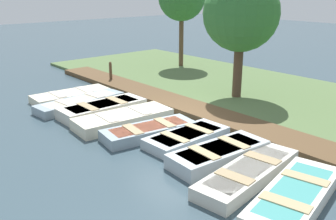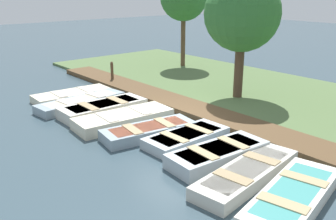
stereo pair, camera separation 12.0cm
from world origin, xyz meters
The scene contains 14 objects.
ground_plane centered at (0.00, 0.00, 0.00)m, with size 80.00×80.00×0.00m, color #384C56.
shore_bank centered at (-5.00, 0.00, 0.07)m, with size 8.00×24.00×0.13m.
dock_walkway centered at (-1.27, 0.00, 0.10)m, with size 1.36×18.57×0.21m.
rowboat_0 centered at (1.40, -4.62, 0.16)m, with size 3.16×1.30×0.34m.
rowboat_1 centered at (1.60, -3.48, 0.17)m, with size 3.59×1.32×0.35m.
rowboat_2 centered at (1.42, -2.16, 0.21)m, with size 3.13×1.19×0.43m.
rowboat_3 centered at (1.46, -0.77, 0.20)m, with size 3.38×1.46×0.41m.
rowboat_4 centered at (1.46, 0.61, 0.18)m, with size 3.05×1.45×0.36m.
rowboat_5 centered at (0.92, 1.73, 0.16)m, with size 2.65×1.17×0.33m.
rowboat_6 centered at (1.14, 3.18, 0.20)m, with size 2.90×1.26×0.41m.
rowboat_7 centered at (1.35, 4.31, 0.17)m, with size 3.50×1.41×0.35m.
rowboat_8 centered at (1.49, 5.63, 0.18)m, with size 3.40×1.76×0.37m.
mooring_post_near centered at (-1.29, -5.85, 0.53)m, with size 0.14×0.14×1.05m.
park_tree_left centered at (-3.72, -0.21, 3.41)m, with size 2.94×2.94×4.90m.
Camera 2 is at (7.95, 9.18, 4.38)m, focal length 40.00 mm.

